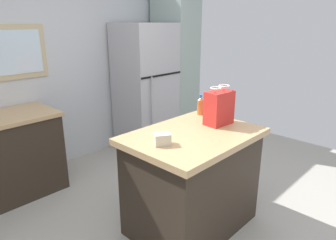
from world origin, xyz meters
name	(u,v)px	position (x,y,z in m)	size (l,w,h in m)	color
ground	(188,239)	(0.00, 0.00, 0.00)	(6.03, 6.03, 0.00)	#ADA89E
back_wall	(48,61)	(-0.01, 2.27, 1.36)	(5.02, 0.13, 2.71)	silver
kitchen_island	(192,181)	(0.18, 0.12, 0.46)	(1.15, 0.83, 0.91)	#33281E
refrigerator	(146,87)	(1.22, 1.86, 0.90)	(0.77, 0.70, 1.80)	#B7B7BC
tall_cabinet	(175,67)	(1.86, 1.87, 1.13)	(0.47, 0.63, 2.26)	#9EB2A8
shopping_bag	(219,107)	(0.52, 0.11, 1.07)	(0.27, 0.18, 0.35)	red
small_box	(162,139)	(-0.19, 0.13, 0.96)	(0.12, 0.10, 0.09)	beige
bottle	(200,106)	(0.65, 0.41, 1.01)	(0.06, 0.06, 0.21)	#C66633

